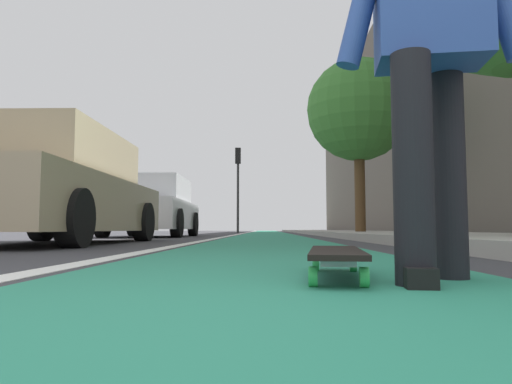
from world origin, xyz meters
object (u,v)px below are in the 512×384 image
parked_car_mid (153,208)px  street_tree_mid (359,110)px  skateboard (336,255)px  traffic_light (238,174)px  parked_car_near (54,191)px  skater_person (429,35)px

parked_car_mid → street_tree_mid: 6.45m
skateboard → parked_car_mid: (10.08, 3.19, 0.63)m
traffic_light → street_tree_mid: bearing=-158.5°
parked_car_near → street_tree_mid: bearing=-37.0°
skateboard → skater_person: skater_person is taller
skateboard → traffic_light: (21.98, 1.73, 2.90)m
parked_car_near → parked_car_mid: (5.81, 0.09, 0.02)m
skateboard → street_tree_mid: 12.31m
skateboard → traffic_light: size_ratio=0.20×
skater_person → street_tree_mid: bearing=-9.9°
skateboard → traffic_light: traffic_light is taller
street_tree_mid → parked_car_mid: bearing=104.8°
street_tree_mid → skater_person: bearing=170.1°
parked_car_near → parked_car_mid: parked_car_mid is taller
parked_car_mid → traffic_light: 12.20m
skater_person → parked_car_near: skater_person is taller
parked_car_near → traffic_light: 17.91m
skater_person → traffic_light: (22.13, 2.07, 2.05)m
skateboard → parked_car_near: (4.28, 3.10, 0.61)m
skater_person → traffic_light: traffic_light is taller
skateboard → parked_car_mid: parked_car_mid is taller
parked_car_mid → street_tree_mid: bearing=-75.2°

